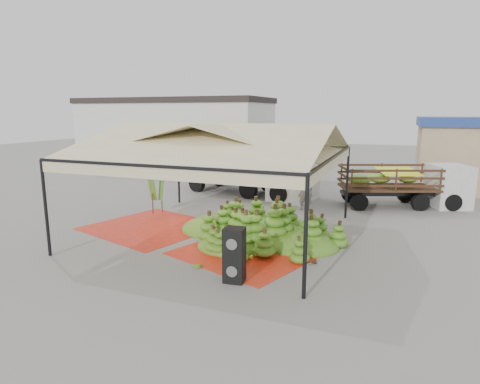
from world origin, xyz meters
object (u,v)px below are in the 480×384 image
at_px(vendor, 305,189).
at_px(speaker_stack, 234,255).
at_px(truck_left, 254,167).
at_px(truck_right, 409,181).
at_px(banana_heap, 258,220).

bearing_deg(vendor, speaker_stack, 65.56).
xyz_separation_m(vendor, truck_left, (-3.29, 2.40, 0.55)).
height_order(speaker_stack, truck_left, truck_left).
xyz_separation_m(speaker_stack, vendor, (0.01, 8.49, 0.22)).
distance_m(vendor, truck_right, 5.01).
relative_size(speaker_stack, vendor, 0.77).
height_order(banana_heap, truck_left, truck_left).
xyz_separation_m(banana_heap, vendor, (0.62, 4.78, 0.29)).
distance_m(speaker_stack, truck_right, 11.78).
bearing_deg(truck_right, vendor, -171.34).
height_order(banana_heap, vendor, vendor).
bearing_deg(truck_right, banana_heap, -145.19).
bearing_deg(speaker_stack, banana_heap, 93.62).
xyz_separation_m(banana_heap, truck_left, (-2.67, 7.18, 0.84)).
xyz_separation_m(banana_heap, truck_right, (4.99, 7.22, 0.54)).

